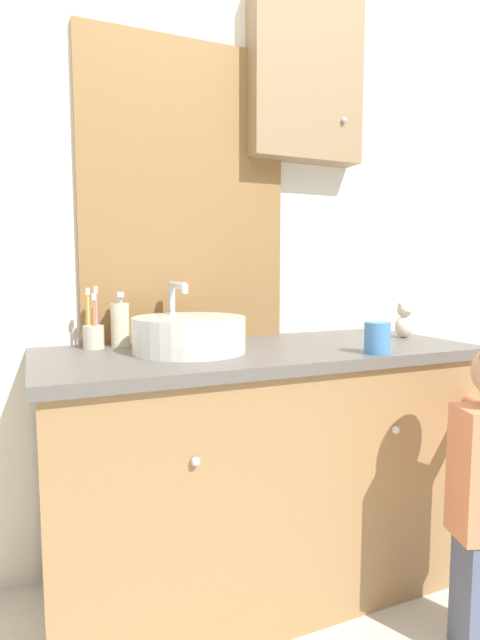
{
  "coord_description": "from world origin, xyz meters",
  "views": [
    {
      "loc": [
        -0.69,
        -1.15,
        1.07
      ],
      "look_at": [
        -0.1,
        0.25,
        0.92
      ],
      "focal_mm": 28.0,
      "sensor_mm": 36.0,
      "label": 1
    }
  ],
  "objects_px": {
    "sink_basin": "(189,333)",
    "toothbrush_holder": "(93,334)",
    "soap_dispenser": "(120,324)",
    "drinking_cup": "(377,338)",
    "teddy_bear": "(404,321)"
  },
  "relations": [
    {
      "from": "drinking_cup",
      "to": "soap_dispenser",
      "type": "bearing_deg",
      "value": 146.81
    },
    {
      "from": "sink_basin",
      "to": "toothbrush_holder",
      "type": "height_order",
      "value": "sink_basin"
    },
    {
      "from": "sink_basin",
      "to": "soap_dispenser",
      "type": "distance_m",
      "value": 0.27
    },
    {
      "from": "toothbrush_holder",
      "to": "teddy_bear",
      "type": "xyz_separation_m",
      "value": [
        1.1,
        -0.19,
        0.02
      ]
    },
    {
      "from": "soap_dispenser",
      "to": "teddy_bear",
      "type": "relative_size",
      "value": 1.33
    },
    {
      "from": "sink_basin",
      "to": "toothbrush_holder",
      "type": "distance_m",
      "value": 0.32
    },
    {
      "from": "sink_basin",
      "to": "soap_dispenser",
      "type": "xyz_separation_m",
      "value": [
        -0.18,
        0.2,
        0.02
      ]
    },
    {
      "from": "soap_dispenser",
      "to": "toothbrush_holder",
      "type": "bearing_deg",
      "value": -166.91
    },
    {
      "from": "soap_dispenser",
      "to": "drinking_cup",
      "type": "relative_size",
      "value": 1.88
    },
    {
      "from": "sink_basin",
      "to": "teddy_bear",
      "type": "xyz_separation_m",
      "value": [
        0.84,
        -0.01,
        0.01
      ]
    },
    {
      "from": "toothbrush_holder",
      "to": "soap_dispenser",
      "type": "height_order",
      "value": "toothbrush_holder"
    },
    {
      "from": "drinking_cup",
      "to": "sink_basin",
      "type": "bearing_deg",
      "value": 153.75
    },
    {
      "from": "toothbrush_holder",
      "to": "drinking_cup",
      "type": "distance_m",
      "value": 0.9
    },
    {
      "from": "toothbrush_holder",
      "to": "soap_dispenser",
      "type": "distance_m",
      "value": 0.1
    },
    {
      "from": "soap_dispenser",
      "to": "drinking_cup",
      "type": "distance_m",
      "value": 0.83
    }
  ]
}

